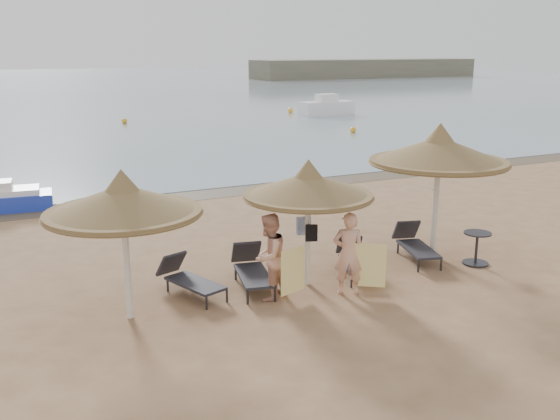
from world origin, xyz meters
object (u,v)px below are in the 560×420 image
(palapa_right, at_px, (439,151))
(lounger_far_left, at_px, (188,278))
(palapa_left, at_px, (123,201))
(lounger_near_left, at_px, (252,269))
(pedal_boat, at_px, (17,198))
(person_right, at_px, (349,247))
(palapa_center, at_px, (308,186))
(lounger_far_right, at_px, (415,243))
(lounger_near_right, at_px, (354,259))
(side_table, at_px, (476,249))
(person_left, at_px, (269,250))

(palapa_right, relative_size, lounger_far_left, 1.82)
(palapa_left, relative_size, lounger_near_left, 1.48)
(lounger_far_left, xyz_separation_m, pedal_boat, (-2.59, 8.87, 0.00))
(lounger_far_left, distance_m, lounger_near_left, 1.34)
(palapa_left, relative_size, pedal_boat, 1.35)
(palapa_left, relative_size, person_right, 1.42)
(palapa_left, xyz_separation_m, palapa_center, (3.74, 0.05, -0.10))
(lounger_far_left, xyz_separation_m, person_right, (2.89, -1.43, 0.65))
(palapa_right, xyz_separation_m, pedal_boat, (-8.56, 9.19, -2.19))
(lounger_far_right, relative_size, pedal_boat, 0.89)
(palapa_center, relative_size, lounger_near_right, 1.58)
(side_table, height_order, pedal_boat, pedal_boat)
(lounger_far_left, height_order, person_left, person_left)
(lounger_far_right, height_order, person_right, person_right)
(lounger_far_left, relative_size, side_table, 2.34)
(lounger_near_right, relative_size, lounger_far_right, 0.92)
(side_table, xyz_separation_m, person_right, (-3.60, -0.21, 0.63))
(person_left, bearing_deg, side_table, 141.51)
(lounger_near_left, distance_m, lounger_near_right, 2.35)
(lounger_near_right, xyz_separation_m, lounger_far_right, (1.84, 0.23, 0.03))
(palapa_left, bearing_deg, palapa_right, 2.65)
(palapa_right, xyz_separation_m, person_right, (-3.09, -1.11, -1.54))
(palapa_left, bearing_deg, lounger_near_left, 10.77)
(palapa_center, distance_m, person_right, 1.48)
(lounger_far_right, xyz_separation_m, person_left, (-4.13, -0.71, 0.65))
(palapa_right, bearing_deg, person_right, -160.25)
(palapa_center, xyz_separation_m, side_table, (4.08, -0.61, -1.77))
(palapa_left, height_order, lounger_near_right, palapa_left)
(palapa_center, distance_m, pedal_boat, 10.86)
(palapa_left, height_order, palapa_center, palapa_left)
(person_left, distance_m, person_right, 1.60)
(pedal_boat, bearing_deg, person_left, -61.95)
(palapa_center, relative_size, lounger_far_right, 1.45)
(palapa_left, height_order, pedal_boat, palapa_left)
(palapa_left, bearing_deg, lounger_near_right, 2.19)
(palapa_center, bearing_deg, lounger_far_left, 165.88)
(palapa_right, bearing_deg, lounger_near_right, -176.37)
(lounger_near_right, relative_size, side_table, 2.25)
(palapa_right, xyz_separation_m, side_table, (0.51, -0.89, -2.18))
(palapa_right, height_order, lounger_near_left, palapa_right)
(palapa_left, distance_m, lounger_far_left, 2.40)
(palapa_center, xyz_separation_m, lounger_near_left, (-1.07, 0.46, -1.76))
(lounger_far_right, bearing_deg, person_right, -138.49)
(lounger_near_left, relative_size, person_left, 0.95)
(palapa_center, xyz_separation_m, pedal_boat, (-5.00, 9.47, -1.78))
(palapa_center, xyz_separation_m, person_right, (0.48, -0.82, -1.13))
(side_table, distance_m, person_right, 3.66)
(palapa_left, bearing_deg, palapa_center, 0.77)
(palapa_center, xyz_separation_m, lounger_near_right, (1.25, 0.14, -1.80))
(palapa_right, xyz_separation_m, lounger_far_right, (-0.48, 0.09, -2.18))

